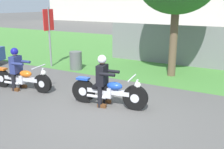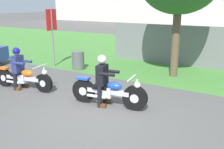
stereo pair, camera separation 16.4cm
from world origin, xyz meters
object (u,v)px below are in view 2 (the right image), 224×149
motorcycle_follow (23,78)px  rider_follow (18,65)px  sign_banner (52,27)px  rider_lead (103,76)px  motorcycle_lead (108,92)px  trash_can (78,60)px

motorcycle_follow → rider_follow: rider_follow is taller
motorcycle_follow → sign_banner: (-1.41, 2.92, 1.35)m
rider_lead → motorcycle_follow: size_ratio=0.64×
motorcycle_lead → rider_follow: (-3.32, -0.22, 0.40)m
motorcycle_follow → sign_banner: 3.51m
motorcycle_lead → sign_banner: sign_banner is taller
trash_can → rider_lead: bearing=-42.6°
motorcycle_follow → trash_can: (-0.09, 3.01, 0.01)m
rider_lead → rider_follow: 3.16m
motorcycle_lead → rider_lead: size_ratio=1.55×
rider_follow → sign_banner: size_ratio=0.53×
rider_lead → sign_banner: 5.25m
sign_banner → rider_lead: bearing=-32.0°
rider_follow → motorcycle_lead: bearing=-4.3°
rider_lead → trash_can: 4.20m
motorcycle_lead → rider_follow: bearing=175.7°
motorcycle_lead → sign_banner: bearing=141.0°
trash_can → sign_banner: size_ratio=0.30×
rider_lead → trash_can: size_ratio=1.83×
motorcycle_lead → rider_follow: size_ratio=1.59×
motorcycle_follow → rider_follow: bearing=179.1°
rider_lead → rider_follow: size_ratio=1.03×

